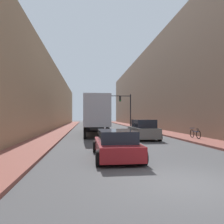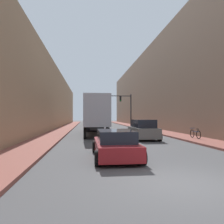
{
  "view_description": "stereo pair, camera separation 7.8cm",
  "coord_description": "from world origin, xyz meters",
  "px_view_note": "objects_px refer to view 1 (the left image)",
  "views": [
    {
      "loc": [
        -2.95,
        -6.27,
        2.05
      ],
      "look_at": [
        -0.59,
        13.4,
        2.42
      ],
      "focal_mm": 35.0,
      "sensor_mm": 36.0,
      "label": 1
    },
    {
      "loc": [
        -2.88,
        -6.28,
        2.05
      ],
      "look_at": [
        -0.59,
        13.4,
        2.42
      ],
      "focal_mm": 35.0,
      "sensor_mm": 36.0,
      "label": 2
    }
  ],
  "objects_px": {
    "parked_bicycle": "(195,134)",
    "traffic_signal_gantry": "(123,105)",
    "suv_car": "(143,130)",
    "sedan_car": "(116,144)",
    "semi_truck": "(95,114)"
  },
  "relations": [
    {
      "from": "semi_truck",
      "to": "traffic_signal_gantry",
      "type": "distance_m",
      "value": 14.36
    },
    {
      "from": "suv_car",
      "to": "traffic_signal_gantry",
      "type": "bearing_deg",
      "value": 85.74
    },
    {
      "from": "parked_bicycle",
      "to": "traffic_signal_gantry",
      "type": "bearing_deg",
      "value": 98.01
    },
    {
      "from": "sedan_car",
      "to": "suv_car",
      "type": "relative_size",
      "value": 1.02
    },
    {
      "from": "parked_bicycle",
      "to": "suv_car",
      "type": "bearing_deg",
      "value": 163.73
    },
    {
      "from": "suv_car",
      "to": "parked_bicycle",
      "type": "xyz_separation_m",
      "value": [
        4.24,
        -1.24,
        -0.29
      ]
    },
    {
      "from": "semi_truck",
      "to": "suv_car",
      "type": "bearing_deg",
      "value": -54.57
    },
    {
      "from": "suv_car",
      "to": "traffic_signal_gantry",
      "type": "height_order",
      "value": "traffic_signal_gantry"
    },
    {
      "from": "traffic_signal_gantry",
      "to": "parked_bicycle",
      "type": "bearing_deg",
      "value": -81.99
    },
    {
      "from": "traffic_signal_gantry",
      "to": "parked_bicycle",
      "type": "height_order",
      "value": "traffic_signal_gantry"
    },
    {
      "from": "suv_car",
      "to": "parked_bicycle",
      "type": "height_order",
      "value": "suv_car"
    },
    {
      "from": "suv_car",
      "to": "semi_truck",
      "type": "bearing_deg",
      "value": 125.43
    },
    {
      "from": "sedan_car",
      "to": "parked_bicycle",
      "type": "xyz_separation_m",
      "value": [
        7.83,
        7.06,
        -0.12
      ]
    },
    {
      "from": "sedan_car",
      "to": "suv_car",
      "type": "xyz_separation_m",
      "value": [
        3.6,
        8.29,
        0.16
      ]
    },
    {
      "from": "suv_car",
      "to": "traffic_signal_gantry",
      "type": "xyz_separation_m",
      "value": [
        1.41,
        18.89,
        3.25
      ]
    }
  ]
}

